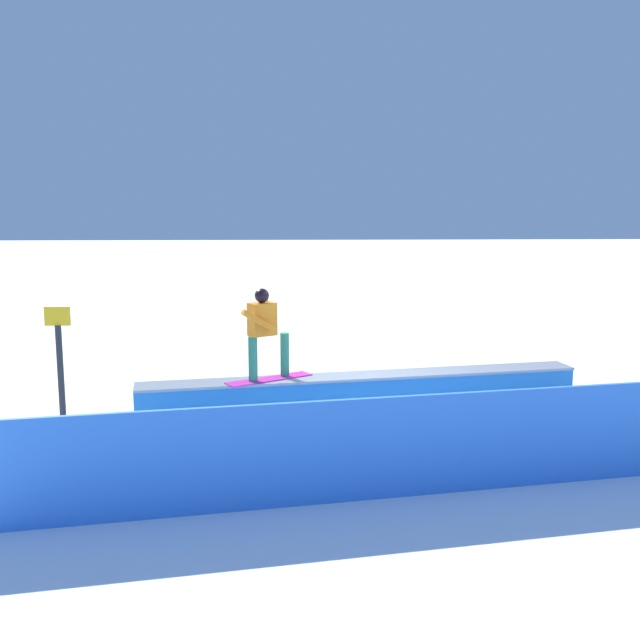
# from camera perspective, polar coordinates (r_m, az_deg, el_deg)

# --- Properties ---
(ground_plane) EXTENTS (120.00, 120.00, 0.00)m
(ground_plane) POSITION_cam_1_polar(r_m,az_deg,el_deg) (11.69, 3.45, -7.57)
(ground_plane) COLOR white
(grind_box) EXTENTS (7.13, 1.74, 0.68)m
(grind_box) POSITION_cam_1_polar(r_m,az_deg,el_deg) (11.60, 3.46, -6.13)
(grind_box) COLOR #2370B6
(grind_box) RESTS_ON ground_plane
(snowboarder) EXTENTS (1.36, 1.00, 1.43)m
(snowboarder) POSITION_cam_1_polar(r_m,az_deg,el_deg) (11.01, -4.45, -0.84)
(snowboarder) COLOR #BD2393
(snowboarder) RESTS_ON grind_box
(safety_fence) EXTENTS (9.16, 1.60, 1.20)m
(safety_fence) POSITION_cam_1_polar(r_m,az_deg,el_deg) (8.40, 5.88, -10.03)
(safety_fence) COLOR #3278EC
(safety_fence) RESTS_ON ground_plane
(trail_marker) EXTENTS (0.40, 0.10, 1.78)m
(trail_marker) POSITION_cam_1_polar(r_m,az_deg,el_deg) (12.07, -19.98, -2.87)
(trail_marker) COLOR #262628
(trail_marker) RESTS_ON ground_plane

